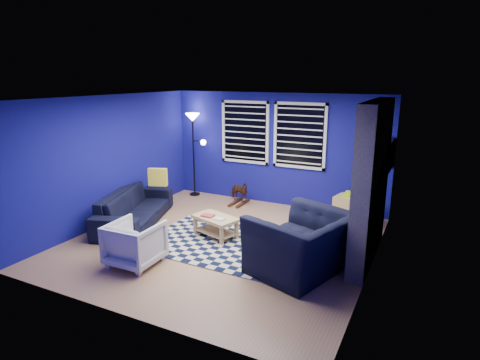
{
  "coord_description": "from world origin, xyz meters",
  "views": [
    {
      "loc": [
        3.2,
        -5.76,
        2.85
      ],
      "look_at": [
        0.2,
        0.3,
        1.09
      ],
      "focal_mm": 30.0,
      "sensor_mm": 36.0,
      "label": 1
    }
  ],
  "objects_px": {
    "tv": "(389,156)",
    "rocking_horse": "(239,191)",
    "sofa": "(135,208)",
    "floor_lamp": "(194,129)",
    "cabinet": "(352,210)",
    "armchair_bent": "(135,243)",
    "armchair_big": "(301,244)",
    "coffee_table": "(215,222)"
  },
  "relations": [
    {
      "from": "armchair_big",
      "to": "coffee_table",
      "type": "distance_m",
      "value": 1.91
    },
    {
      "from": "armchair_big",
      "to": "armchair_bent",
      "type": "relative_size",
      "value": 1.84
    },
    {
      "from": "armchair_bent",
      "to": "rocking_horse",
      "type": "bearing_deg",
      "value": -93.45
    },
    {
      "from": "armchair_bent",
      "to": "floor_lamp",
      "type": "distance_m",
      "value": 4.0
    },
    {
      "from": "armchair_bent",
      "to": "rocking_horse",
      "type": "distance_m",
      "value": 3.4
    },
    {
      "from": "sofa",
      "to": "rocking_horse",
      "type": "height_order",
      "value": "sofa"
    },
    {
      "from": "armchair_big",
      "to": "cabinet",
      "type": "distance_m",
      "value": 2.39
    },
    {
      "from": "sofa",
      "to": "cabinet",
      "type": "xyz_separation_m",
      "value": [
        3.87,
        1.85,
        -0.04
      ]
    },
    {
      "from": "tv",
      "to": "floor_lamp",
      "type": "xyz_separation_m",
      "value": [
        -4.44,
        0.25,
        0.23
      ]
    },
    {
      "from": "sofa",
      "to": "floor_lamp",
      "type": "relative_size",
      "value": 1.12
    },
    {
      "from": "tv",
      "to": "sofa",
      "type": "distance_m",
      "value": 4.97
    },
    {
      "from": "armchair_bent",
      "to": "tv",
      "type": "bearing_deg",
      "value": -135.99
    },
    {
      "from": "rocking_horse",
      "to": "floor_lamp",
      "type": "distance_m",
      "value": 1.86
    },
    {
      "from": "armchair_big",
      "to": "floor_lamp",
      "type": "distance_m",
      "value": 4.64
    },
    {
      "from": "coffee_table",
      "to": "floor_lamp",
      "type": "xyz_separation_m",
      "value": [
        -1.78,
        2.11,
        1.35
      ]
    },
    {
      "from": "sofa",
      "to": "armchair_bent",
      "type": "bearing_deg",
      "value": -158.21
    },
    {
      "from": "cabinet",
      "to": "floor_lamp",
      "type": "distance_m",
      "value": 4.11
    },
    {
      "from": "sofa",
      "to": "floor_lamp",
      "type": "bearing_deg",
      "value": -18.96
    },
    {
      "from": "armchair_big",
      "to": "coffee_table",
      "type": "relative_size",
      "value": 1.51
    },
    {
      "from": "tv",
      "to": "sofa",
      "type": "xyz_separation_m",
      "value": [
        -4.45,
        -1.95,
        -1.07
      ]
    },
    {
      "from": "tv",
      "to": "rocking_horse",
      "type": "bearing_deg",
      "value": 178.98
    },
    {
      "from": "sofa",
      "to": "floor_lamp",
      "type": "height_order",
      "value": "floor_lamp"
    },
    {
      "from": "armchair_bent",
      "to": "coffee_table",
      "type": "distance_m",
      "value": 1.59
    },
    {
      "from": "tv",
      "to": "coffee_table",
      "type": "bearing_deg",
      "value": -145.04
    },
    {
      "from": "armchair_big",
      "to": "cabinet",
      "type": "height_order",
      "value": "armchair_big"
    },
    {
      "from": "floor_lamp",
      "to": "rocking_horse",
      "type": "bearing_deg",
      "value": -8.37
    },
    {
      "from": "sofa",
      "to": "cabinet",
      "type": "relative_size",
      "value": 2.98
    },
    {
      "from": "coffee_table",
      "to": "floor_lamp",
      "type": "height_order",
      "value": "floor_lamp"
    },
    {
      "from": "sofa",
      "to": "armchair_bent",
      "type": "height_order",
      "value": "armchair_bent"
    },
    {
      "from": "sofa",
      "to": "armchair_big",
      "type": "xyz_separation_m",
      "value": [
        3.58,
        -0.52,
        0.13
      ]
    },
    {
      "from": "tv",
      "to": "armchair_big",
      "type": "distance_m",
      "value": 2.78
    },
    {
      "from": "tv",
      "to": "rocking_horse",
      "type": "distance_m",
      "value": 3.33
    },
    {
      "from": "armchair_big",
      "to": "floor_lamp",
      "type": "xyz_separation_m",
      "value": [
        -3.58,
        2.71,
        1.18
      ]
    },
    {
      "from": "sofa",
      "to": "armchair_bent",
      "type": "xyz_separation_m",
      "value": [
        1.2,
        -1.4,
        0.02
      ]
    },
    {
      "from": "tv",
      "to": "armchair_big",
      "type": "height_order",
      "value": "tv"
    },
    {
      "from": "tv",
      "to": "armchair_bent",
      "type": "xyz_separation_m",
      "value": [
        -3.24,
        -3.34,
        -1.06
      ]
    },
    {
      "from": "rocking_horse",
      "to": "floor_lamp",
      "type": "relative_size",
      "value": 0.28
    },
    {
      "from": "rocking_horse",
      "to": "coffee_table",
      "type": "xyz_separation_m",
      "value": [
        0.48,
        -1.92,
        -0.02
      ]
    },
    {
      "from": "cabinet",
      "to": "armchair_bent",
      "type": "bearing_deg",
      "value": -116.82
    },
    {
      "from": "tv",
      "to": "cabinet",
      "type": "relative_size",
      "value": 1.34
    },
    {
      "from": "tv",
      "to": "floor_lamp",
      "type": "distance_m",
      "value": 4.46
    },
    {
      "from": "tv",
      "to": "armchair_bent",
      "type": "relative_size",
      "value": 1.32
    }
  ]
}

